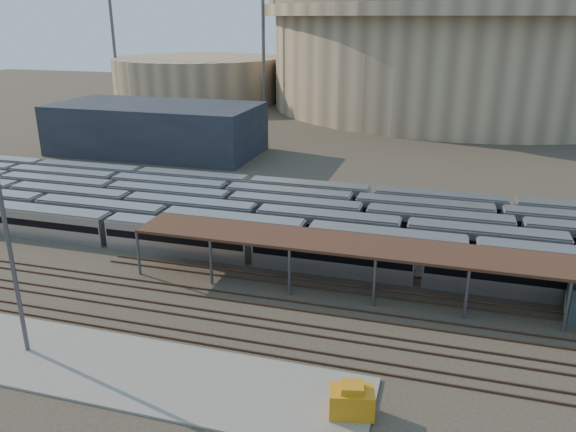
# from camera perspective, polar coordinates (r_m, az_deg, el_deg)

# --- Properties ---
(ground) EXTENTS (420.00, 420.00, 0.00)m
(ground) POSITION_cam_1_polar(r_m,az_deg,el_deg) (59.80, -8.73, -7.29)
(ground) COLOR #383026
(ground) RESTS_ON ground
(apron) EXTENTS (50.00, 9.00, 0.20)m
(apron) POSITION_cam_1_polar(r_m,az_deg,el_deg) (51.11, -21.23, -13.41)
(apron) COLOR gray
(apron) RESTS_ON ground
(subway_trains) EXTENTS (127.30, 23.90, 3.60)m
(subway_trains) POSITION_cam_1_polar(r_m,az_deg,el_deg) (75.19, -3.69, 0.13)
(subway_trains) COLOR silver
(subway_trains) RESTS_ON ground
(inspection_shed) EXTENTS (60.30, 6.00, 5.30)m
(inspection_shed) POSITION_cam_1_polar(r_m,az_deg,el_deg) (56.47, 13.59, -3.73)
(inspection_shed) COLOR #535358
(inspection_shed) RESTS_ON ground
(empty_tracks) EXTENTS (170.00, 9.62, 0.18)m
(empty_tracks) POSITION_cam_1_polar(r_m,az_deg,el_deg) (55.82, -10.89, -9.40)
(empty_tracks) COLOR #4C3323
(empty_tracks) RESTS_ON ground
(stadium) EXTENTS (124.00, 124.00, 32.50)m
(stadium) POSITION_cam_1_polar(r_m,az_deg,el_deg) (188.35, 17.38, 15.61)
(stadium) COLOR tan
(stadium) RESTS_ON ground
(secondary_arena) EXTENTS (56.00, 56.00, 14.00)m
(secondary_arena) POSITION_cam_1_polar(r_m,az_deg,el_deg) (197.61, -9.05, 13.61)
(secondary_arena) COLOR tan
(secondary_arena) RESTS_ON ground
(service_building) EXTENTS (42.00, 20.00, 10.00)m
(service_building) POSITION_cam_1_polar(r_m,az_deg,el_deg) (120.44, -13.21, 8.65)
(service_building) COLOR #1E232D
(service_building) RESTS_ON ground
(floodlight_0) EXTENTS (4.00, 1.00, 38.40)m
(floodlight_0) POSITION_cam_1_polar(r_m,az_deg,el_deg) (166.95, -2.53, 17.47)
(floodlight_0) COLOR #535358
(floodlight_0) RESTS_ON ground
(floodlight_1) EXTENTS (4.00, 1.00, 38.40)m
(floodlight_1) POSITION_cam_1_polar(r_m,az_deg,el_deg) (200.08, -17.34, 17.00)
(floodlight_1) COLOR #535358
(floodlight_1) RESTS_ON ground
(floodlight_3) EXTENTS (4.00, 1.00, 38.40)m
(floodlight_3) POSITION_cam_1_polar(r_m,az_deg,el_deg) (210.81, 7.49, 17.77)
(floodlight_3) COLOR #535358
(floodlight_3) RESTS_ON ground
(yard_light_pole) EXTENTS (0.81, 0.36, 21.66)m
(yard_light_pole) POSITION_cam_1_polar(r_m,az_deg,el_deg) (49.12, -26.72, -1.23)
(yard_light_pole) COLOR #535358
(yard_light_pole) RESTS_ON apron
(yellow_equipment) EXTENTS (3.52, 2.62, 1.97)m
(yellow_equipment) POSITION_cam_1_polar(r_m,az_deg,el_deg) (41.90, 6.47, -18.26)
(yellow_equipment) COLOR #BF7912
(yellow_equipment) RESTS_ON apron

